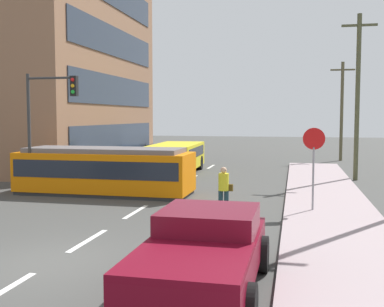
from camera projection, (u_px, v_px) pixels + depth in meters
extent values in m
plane|color=#42423F|center=(166.00, 194.00, 20.82)|extent=(120.00, 120.00, 0.00)
cube|color=gray|center=(333.00, 219.00, 15.47)|extent=(3.20, 36.00, 0.14)
cube|color=silver|center=(0.00, 294.00, 9.13)|extent=(0.16, 2.40, 0.01)
cube|color=silver|center=(88.00, 240.00, 13.02)|extent=(0.16, 2.40, 0.01)
cube|color=silver|center=(136.00, 212.00, 16.92)|extent=(0.16, 2.40, 0.01)
cube|color=silver|center=(192.00, 178.00, 26.16)|extent=(0.16, 2.40, 0.01)
cube|color=silver|center=(211.00, 167.00, 32.01)|extent=(0.16, 2.40, 0.01)
cube|color=#8C6347|center=(2.00, 28.00, 33.17)|extent=(16.99, 16.53, 19.20)
cube|color=#2D3847|center=(118.00, 138.00, 31.97)|extent=(0.06, 14.05, 1.92)
cube|color=#2D3847|center=(117.00, 91.00, 31.72)|extent=(0.06, 14.05, 1.92)
cube|color=#2D3847|center=(116.00, 42.00, 31.46)|extent=(0.06, 14.05, 1.92)
cube|color=orange|center=(105.00, 171.00, 20.80)|extent=(7.70, 2.58, 1.69)
cube|color=#2D2D2D|center=(105.00, 192.00, 20.87)|extent=(7.54, 2.45, 0.15)
cube|color=#645F5F|center=(104.00, 150.00, 20.72)|extent=(6.93, 2.20, 0.20)
cube|color=#1E232D|center=(105.00, 167.00, 20.78)|extent=(7.39, 2.62, 0.74)
cube|color=gold|center=(176.00, 156.00, 28.63)|extent=(2.70, 6.02, 1.45)
cube|color=black|center=(165.00, 156.00, 25.76)|extent=(2.25, 0.20, 0.87)
cube|color=black|center=(176.00, 151.00, 28.61)|extent=(2.71, 5.13, 0.58)
cylinder|color=black|center=(169.00, 169.00, 26.82)|extent=(2.58, 0.99, 0.90)
cylinder|color=black|center=(183.00, 162.00, 30.54)|extent=(2.58, 0.99, 0.90)
cylinder|color=#1D383E|center=(221.00, 203.00, 16.44)|extent=(0.16, 0.16, 0.85)
cylinder|color=#1D383E|center=(226.00, 203.00, 16.40)|extent=(0.16, 0.16, 0.85)
cylinder|color=yellow|center=(224.00, 182.00, 16.36)|extent=(0.36, 0.36, 0.60)
sphere|color=tan|center=(224.00, 170.00, 16.33)|extent=(0.22, 0.22, 0.22)
cube|color=#533D11|center=(230.00, 188.00, 16.38)|extent=(0.21, 0.13, 0.24)
cube|color=maroon|center=(204.00, 259.00, 9.13)|extent=(2.03, 5.01, 0.65)
cube|color=maroon|center=(209.00, 222.00, 9.61)|extent=(1.91, 1.91, 0.55)
cube|color=maroon|center=(188.00, 260.00, 7.76)|extent=(2.01, 2.26, 0.12)
cylinder|color=black|center=(174.00, 248.00, 10.82)|extent=(0.28, 0.80, 0.80)
cylinder|color=black|center=(262.00, 254.00, 10.39)|extent=(0.28, 0.80, 0.80)
cylinder|color=black|center=(128.00, 297.00, 7.91)|extent=(0.28, 0.80, 0.80)
cube|color=beige|center=(89.00, 171.00, 25.27)|extent=(1.83, 4.58, 0.55)
cube|color=black|center=(88.00, 162.00, 25.09)|extent=(1.66, 2.53, 0.40)
cylinder|color=black|center=(85.00, 171.00, 26.80)|extent=(0.23, 0.64, 0.64)
cylinder|color=black|center=(114.00, 172.00, 26.45)|extent=(0.23, 0.64, 0.64)
cylinder|color=black|center=(62.00, 177.00, 24.13)|extent=(0.23, 0.64, 0.64)
cylinder|color=black|center=(95.00, 178.00, 23.78)|extent=(0.23, 0.64, 0.64)
cube|color=silver|center=(127.00, 160.00, 31.76)|extent=(1.92, 4.52, 0.55)
cube|color=black|center=(126.00, 153.00, 31.58)|extent=(1.75, 2.49, 0.40)
cylinder|color=black|center=(121.00, 160.00, 33.30)|extent=(0.22, 0.64, 0.64)
cylinder|color=black|center=(147.00, 161.00, 32.89)|extent=(0.22, 0.64, 0.64)
cylinder|color=black|center=(106.00, 164.00, 30.66)|extent=(0.22, 0.64, 0.64)
cylinder|color=black|center=(133.00, 165.00, 30.25)|extent=(0.22, 0.64, 0.64)
cube|color=silver|center=(159.00, 153.00, 37.83)|extent=(1.87, 4.19, 0.55)
cube|color=black|center=(159.00, 147.00, 37.65)|extent=(1.68, 2.32, 0.40)
cylinder|color=black|center=(153.00, 154.00, 39.23)|extent=(0.24, 0.65, 0.64)
cylinder|color=black|center=(173.00, 154.00, 38.90)|extent=(0.24, 0.65, 0.64)
cylinder|color=black|center=(144.00, 156.00, 36.80)|extent=(0.24, 0.65, 0.64)
cylinder|color=black|center=(166.00, 156.00, 36.47)|extent=(0.24, 0.65, 0.64)
cylinder|color=gray|center=(313.00, 179.00, 16.55)|extent=(0.07, 0.07, 2.20)
cylinder|color=red|center=(314.00, 139.00, 16.44)|extent=(0.76, 0.04, 0.76)
cylinder|color=#333333|center=(29.00, 135.00, 20.30)|extent=(0.14, 0.14, 5.22)
cylinder|color=#333333|center=(51.00, 78.00, 19.88)|extent=(2.13, 0.10, 0.10)
cube|color=black|center=(74.00, 86.00, 19.68)|extent=(0.28, 0.24, 0.84)
sphere|color=red|center=(73.00, 80.00, 19.54)|extent=(0.16, 0.16, 0.16)
sphere|color=gold|center=(73.00, 86.00, 19.56)|extent=(0.16, 0.16, 0.16)
sphere|color=green|center=(73.00, 92.00, 19.58)|extent=(0.16, 0.16, 0.16)
cylinder|color=#4D4F34|center=(357.00, 98.00, 25.00)|extent=(0.24, 0.24, 8.76)
cube|color=#4D4F34|center=(359.00, 25.00, 24.70)|extent=(1.80, 0.12, 0.12)
cylinder|color=brown|center=(342.00, 112.00, 36.17)|extent=(0.24, 0.24, 7.54)
cube|color=brown|center=(343.00, 70.00, 35.92)|extent=(1.80, 0.12, 0.12)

